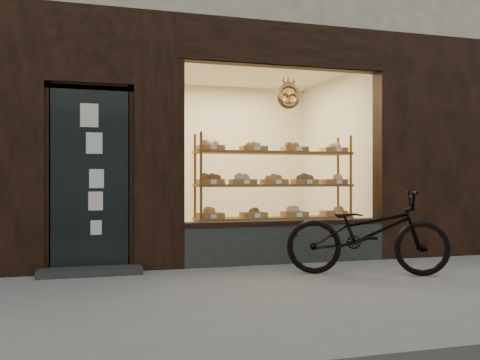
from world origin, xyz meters
name	(u,v)px	position (x,y,z in m)	size (l,w,h in m)	color
ground	(325,300)	(0.00, 0.00, 0.00)	(90.00, 90.00, 0.00)	slate
display_shelf	(274,195)	(0.45, 2.55, 0.87)	(2.20, 0.45, 1.70)	brown
bicycle	(367,232)	(1.02, 1.03, 0.48)	(0.64, 1.82, 0.96)	black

